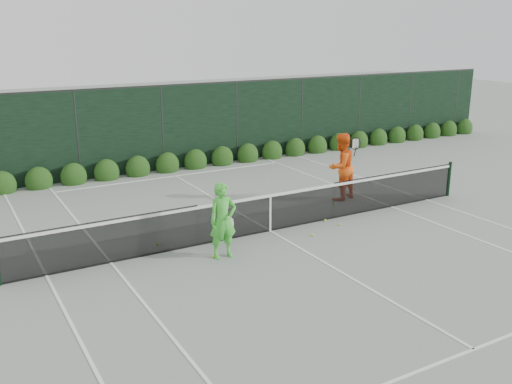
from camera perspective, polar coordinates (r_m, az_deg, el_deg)
ground at (r=14.60m, az=1.42°, el=-3.92°), size 80.00×80.00×0.00m
tennis_net at (r=14.41m, az=1.35°, el=-1.96°), size 12.90×0.10×1.07m
player_woman at (r=12.73m, az=-3.32°, el=-2.88°), size 0.68×0.46×1.74m
player_man at (r=17.17m, az=8.49°, el=2.51°), size 1.13×0.97×2.02m
court_lines at (r=14.60m, az=1.42°, el=-3.90°), size 11.03×23.83×0.01m
windscreen_fence at (r=12.00m, az=8.17°, el=-0.97°), size 32.00×21.07×3.06m
hedge_row at (r=20.72m, az=-8.85°, el=2.67°), size 31.66×0.65×0.94m
tennis_balls at (r=14.64m, az=2.90°, el=-3.74°), size 5.71×1.89×0.07m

